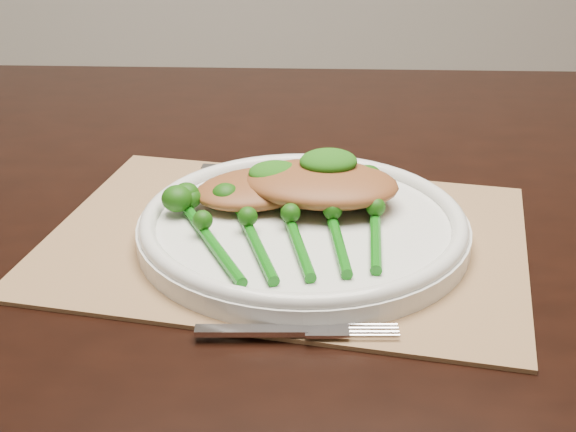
{
  "coord_description": "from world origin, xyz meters",
  "views": [
    {
      "loc": [
        -0.12,
        -0.65,
        1.09
      ],
      "look_at": [
        -0.05,
        -0.03,
        0.78
      ],
      "focal_mm": 50.0,
      "sensor_mm": 36.0,
      "label": 1
    }
  ],
  "objects": [
    {
      "name": "placemat",
      "position": [
        -0.05,
        -0.02,
        0.75
      ],
      "size": [
        0.5,
        0.43,
        0.0
      ],
      "primitive_type": "cube",
      "rotation": [
        0.0,
        0.0,
        -0.33
      ],
      "color": "#96714C",
      "rests_on": "dining_table"
    },
    {
      "name": "dinner_plate",
      "position": [
        -0.04,
        -0.02,
        0.77
      ],
      "size": [
        0.29,
        0.29,
        0.03
      ],
      "color": "silver",
      "rests_on": "placemat"
    },
    {
      "name": "knife",
      "position": [
        -0.05,
        0.12,
        0.76
      ],
      "size": [
        0.2,
        0.06,
        0.01
      ],
      "rotation": [
        0.0,
        0.0,
        -0.21
      ],
      "color": "silver",
      "rests_on": "placemat"
    },
    {
      "name": "fork",
      "position": [
        -0.05,
        -0.17,
        0.76
      ],
      "size": [
        0.15,
        0.03,
        0.0
      ],
      "rotation": [
        0.0,
        0.0,
        -0.11
      ],
      "color": "silver",
      "rests_on": "placemat"
    },
    {
      "name": "chicken_fillet_left",
      "position": [
        -0.07,
        0.02,
        0.78
      ],
      "size": [
        0.14,
        0.11,
        0.02
      ],
      "primitive_type": "ellipsoid",
      "rotation": [
        0.0,
        0.0,
        0.26
      ],
      "color": "brown",
      "rests_on": "dinner_plate"
    },
    {
      "name": "chicken_fillet_right",
      "position": [
        -0.02,
        0.01,
        0.79
      ],
      "size": [
        0.16,
        0.13,
        0.03
      ],
      "primitive_type": "ellipsoid",
      "rotation": [
        0.0,
        0.0,
        -0.28
      ],
      "color": "brown",
      "rests_on": "dinner_plate"
    },
    {
      "name": "pesto_dollop_left",
      "position": [
        -0.06,
        0.03,
        0.8
      ],
      "size": [
        0.05,
        0.04,
        0.02
      ],
      "primitive_type": "ellipsoid",
      "color": "#11470A",
      "rests_on": "chicken_fillet_left"
    },
    {
      "name": "pesto_dollop_right",
      "position": [
        -0.01,
        0.02,
        0.81
      ],
      "size": [
        0.05,
        0.05,
        0.02
      ],
      "primitive_type": "ellipsoid",
      "color": "#11470A",
      "rests_on": "chicken_fillet_right"
    },
    {
      "name": "broccolini_bundle",
      "position": [
        -0.05,
        -0.06,
        0.78
      ],
      "size": [
        0.17,
        0.19,
        0.04
      ],
      "rotation": [
        0.0,
        0.0,
        0.06
      ],
      "color": "#0C5C0C",
      "rests_on": "dinner_plate"
    }
  ]
}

